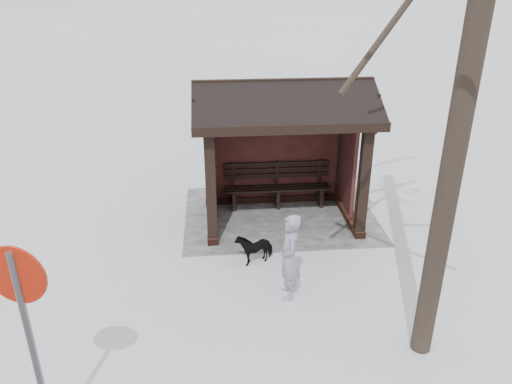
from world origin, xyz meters
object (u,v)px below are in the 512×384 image
bus_shelter (282,122)px  dog (255,247)px  pedestrian (289,257)px  road_sign (24,310)px

bus_shelter → dog: bus_shelter is taller
pedestrian → dog: size_ratio=2.17×
bus_shelter → dog: bearing=68.0°
pedestrian → road_sign: bearing=-50.3°
dog → bus_shelter: bearing=133.4°
bus_shelter → road_sign: size_ratio=1.36×
bus_shelter → pedestrian: bus_shelter is taller
pedestrian → dog: bearing=-155.8°
pedestrian → dog: 1.31m
bus_shelter → pedestrian: (0.25, 2.92, -1.41)m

